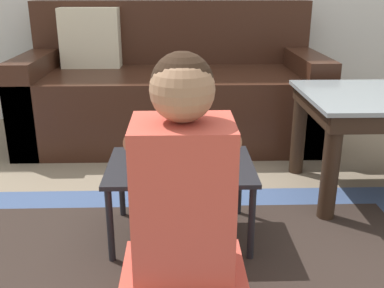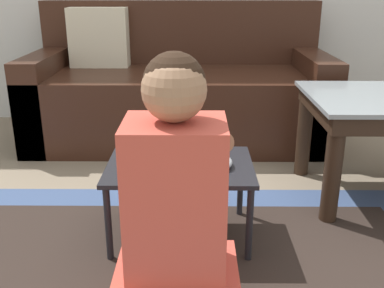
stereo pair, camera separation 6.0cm
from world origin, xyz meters
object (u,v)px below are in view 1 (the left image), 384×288
Objects in this scene: laptop_desk at (181,173)px; computer_mouse at (224,162)px; couch at (171,92)px; laptop at (173,152)px; person_seated at (183,221)px.

computer_mouse is at bearing -7.82° from laptop_desk.
laptop is (0.03, -1.18, 0.05)m from couch.
person_seated is (-0.15, -0.44, 0.01)m from computer_mouse.
person_seated is at bearing -89.38° from laptop_desk.
person_seated is at bearing -88.01° from couch.
couch is 1.22m from laptop_desk.
laptop_desk is 0.17m from computer_mouse.
laptop is at bearing -88.70° from couch.
person_seated reaches higher than laptop_desk.
couch is 1.68m from person_seated.
couch is 1.26m from computer_mouse.
couch is at bearing 91.30° from laptop.
computer_mouse is (0.16, -0.02, 0.05)m from laptop_desk.
laptop reaches higher than computer_mouse.
couch is at bearing 92.51° from laptop_desk.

